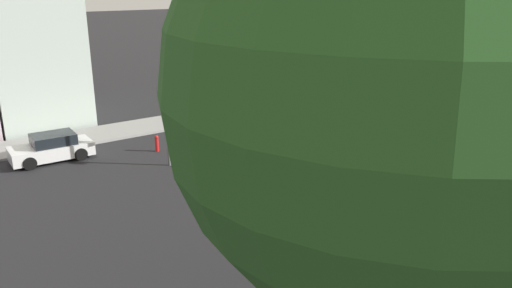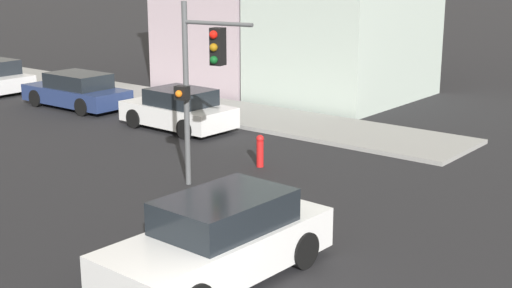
# 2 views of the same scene
# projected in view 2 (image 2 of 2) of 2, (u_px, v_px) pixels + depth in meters

# --- Properties ---
(traffic_signal) EXTENTS (0.76, 2.07, 4.66)m
(traffic_signal) POSITION_uv_depth(u_px,v_px,m) (201.00, 70.00, 17.43)
(traffic_signal) COLOR #515456
(traffic_signal) RESTS_ON ground_plane
(crossing_car_1) EXTENTS (4.67, 2.02, 1.56)m
(crossing_car_1) POSITION_uv_depth(u_px,v_px,m) (220.00, 241.00, 12.75)
(crossing_car_1) COLOR silver
(crossing_car_1) RESTS_ON ground_plane
(parked_car_0) EXTENTS (2.04, 4.09, 1.40)m
(parked_car_0) POSITION_uv_depth(u_px,v_px,m) (179.00, 110.00, 24.32)
(parked_car_0) COLOR silver
(parked_car_0) RESTS_ON ground_plane
(parked_car_1) EXTENTS (1.99, 4.60, 1.38)m
(parked_car_1) POSITION_uv_depth(u_px,v_px,m) (77.00, 91.00, 27.86)
(parked_car_1) COLOR navy
(parked_car_1) RESTS_ON ground_plane
(fire_hydrant) EXTENTS (0.22, 0.22, 0.92)m
(fire_hydrant) POSITION_uv_depth(u_px,v_px,m) (260.00, 150.00, 19.88)
(fire_hydrant) COLOR red
(fire_hydrant) RESTS_ON ground_plane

